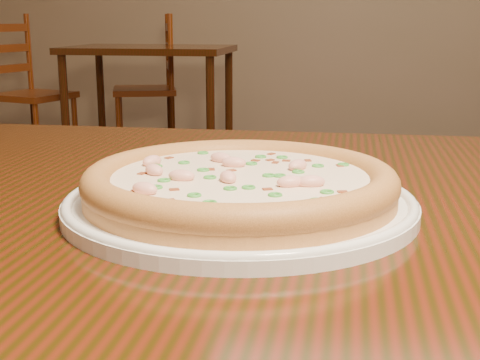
% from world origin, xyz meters
% --- Properties ---
extents(hero_table, '(1.20, 0.80, 0.75)m').
position_xyz_m(hero_table, '(-0.10, -0.26, 0.65)').
color(hero_table, black).
rests_on(hero_table, ground).
extents(plate, '(0.32, 0.32, 0.02)m').
position_xyz_m(plate, '(-0.22, -0.31, 0.76)').
color(plate, white).
rests_on(plate, hero_table).
extents(pizza, '(0.29, 0.29, 0.03)m').
position_xyz_m(pizza, '(-0.22, -0.31, 0.78)').
color(pizza, '#BC863D').
rests_on(pizza, plate).
extents(bg_table_left, '(1.00, 0.70, 0.75)m').
position_xyz_m(bg_table_left, '(-1.38, 3.21, 0.65)').
color(bg_table_left, black).
rests_on(bg_table_left, ground).
extents(chair_a, '(0.52, 0.52, 0.95)m').
position_xyz_m(chair_a, '(-2.21, 3.19, 0.44)').
color(chair_a, '#5D2504').
rests_on(chair_a, ground).
extents(chair_b, '(0.53, 0.53, 0.95)m').
position_xyz_m(chair_b, '(-1.49, 3.62, 0.44)').
color(chair_b, '#5D2504').
rests_on(chair_b, ground).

